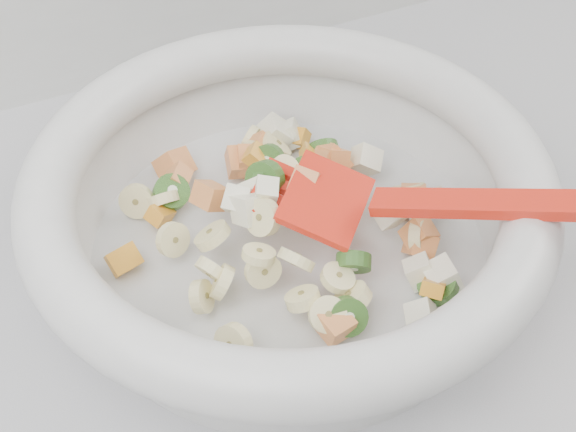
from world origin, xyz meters
name	(u,v)px	position (x,y,z in m)	size (l,w,h in m)	color
mixing_bowl	(289,206)	(0.14, 1.45, 0.96)	(0.40, 0.38, 0.14)	silver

